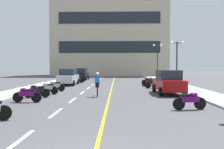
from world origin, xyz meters
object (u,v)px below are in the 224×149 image
at_px(motorcycle_3, 27,94).
at_px(motorcycle_5, 48,88).
at_px(street_lamp_far, 157,54).
at_px(motorcycle_7, 153,83).
at_px(street_lamp_mid, 177,53).
at_px(parked_car_mid, 68,77).
at_px(motorcycle_11, 79,79).
at_px(cyclist_rider, 97,84).
at_px(motorcycle_9, 149,81).
at_px(parked_car_far, 81,74).
at_px(motorcycle_2, 190,100).
at_px(parked_car_near, 168,82).
at_px(motorcycle_8, 150,82).
at_px(motorcycle_10, 77,79).
at_px(motorcycle_4, 37,91).
at_px(motorcycle_6, 55,86).

distance_m(motorcycle_3, motorcycle_5, 4.06).
bearing_deg(street_lamp_far, motorcycle_7, -101.23).
distance_m(street_lamp_mid, parked_car_mid, 12.13).
height_order(motorcycle_11, cyclist_rider, cyclist_rider).
bearing_deg(motorcycle_7, motorcycle_3, -134.31).
bearing_deg(motorcycle_9, parked_car_far, 134.52).
distance_m(motorcycle_3, cyclist_rider, 4.75).
relative_size(street_lamp_mid, motorcycle_9, 2.71).
xyz_separation_m(motorcycle_11, cyclist_rider, (3.74, -14.75, 0.41)).
height_order(parked_car_far, motorcycle_11, parked_car_far).
bearing_deg(motorcycle_2, motorcycle_7, 90.20).
distance_m(street_lamp_mid, motorcycle_9, 4.40).
relative_size(parked_car_mid, motorcycle_3, 2.48).
relative_size(parked_car_near, motorcycle_8, 2.48).
bearing_deg(motorcycle_10, cyclist_rider, -74.20).
xyz_separation_m(motorcycle_2, motorcycle_11, (-8.65, 19.54, 0.00)).
bearing_deg(motorcycle_4, motorcycle_7, 38.15).
relative_size(motorcycle_6, motorcycle_8, 1.00).
height_order(motorcycle_8, motorcycle_10, same).
bearing_deg(motorcycle_5, motorcycle_9, 44.60).
xyz_separation_m(motorcycle_3, motorcycle_4, (-0.12, 2.01, 0.00)).
height_order(motorcycle_2, motorcycle_8, same).
bearing_deg(cyclist_rider, street_lamp_mid, 47.69).
bearing_deg(motorcycle_2, motorcycle_4, 155.22).
height_order(parked_car_far, motorcycle_10, parked_car_far).
bearing_deg(motorcycle_11, motorcycle_8, -37.67).
height_order(motorcycle_2, cyclist_rider, cyclist_rider).
bearing_deg(street_lamp_mid, motorcycle_8, -175.46).
bearing_deg(motorcycle_7, motorcycle_9, 87.70).
bearing_deg(motorcycle_3, parked_car_near, 25.43).
distance_m(parked_car_near, parked_car_far, 20.11).
height_order(parked_car_near, motorcycle_4, parked_car_near).
relative_size(motorcycle_3, motorcycle_7, 1.02).
distance_m(street_lamp_mid, motorcycle_4, 15.05).
xyz_separation_m(motorcycle_4, motorcycle_5, (0.12, 2.05, 0.00)).
xyz_separation_m(motorcycle_2, motorcycle_10, (-8.61, 17.84, 0.00)).
xyz_separation_m(motorcycle_2, motorcycle_8, (-0.10, 12.94, 0.00)).
height_order(parked_car_far, motorcycle_6, parked_car_far).
bearing_deg(parked_car_near, parked_car_far, 117.85).
bearing_deg(motorcycle_8, parked_car_near, -85.70).
relative_size(motorcycle_6, motorcycle_11, 1.04).
bearing_deg(motorcycle_10, street_lamp_far, 32.52).
height_order(motorcycle_4, cyclist_rider, cyclist_rider).
bearing_deg(parked_car_near, motorcycle_5, -178.05).
relative_size(motorcycle_5, motorcycle_8, 0.98).
xyz_separation_m(parked_car_near, motorcycle_4, (-9.32, -2.37, -0.44)).
relative_size(street_lamp_far, motorcycle_3, 3.20).
height_order(motorcycle_2, motorcycle_10, same).
relative_size(parked_car_near, motorcycle_2, 2.49).
xyz_separation_m(street_lamp_far, motorcycle_8, (-2.84, -12.14, -3.60)).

